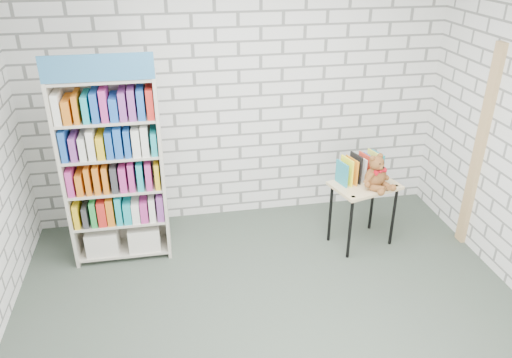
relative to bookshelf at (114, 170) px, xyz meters
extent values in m
plane|color=#3C483D|center=(1.31, -1.36, -0.95)|extent=(4.50, 4.50, 0.00)
cube|color=silver|center=(1.31, 0.64, 0.45)|extent=(4.50, 0.02, 2.80)
cube|color=beige|center=(-0.45, -0.01, -0.02)|extent=(0.03, 0.36, 1.86)
cube|color=beige|center=(0.45, -0.01, -0.02)|extent=(0.03, 0.36, 1.86)
cube|color=beige|center=(0.00, 0.16, -0.02)|extent=(0.93, 0.02, 1.86)
cube|color=teal|center=(0.00, -0.18, 1.02)|extent=(0.93, 0.02, 0.23)
cube|color=beige|center=(0.00, -0.01, -0.89)|extent=(0.87, 0.34, 0.03)
cube|color=beige|center=(0.00, -0.01, -0.54)|extent=(0.87, 0.34, 0.03)
cube|color=beige|center=(0.00, -0.01, -0.19)|extent=(0.87, 0.34, 0.03)
cube|color=beige|center=(0.00, -0.01, 0.16)|extent=(0.87, 0.34, 0.03)
cube|color=beige|center=(0.00, -0.01, 0.51)|extent=(0.87, 0.34, 0.03)
cube|color=beige|center=(0.00, -0.01, 0.89)|extent=(0.87, 0.34, 0.03)
cube|color=silver|center=(-0.21, -0.01, -0.75)|extent=(0.31, 0.30, 0.25)
cube|color=silver|center=(0.21, -0.01, -0.75)|extent=(0.31, 0.30, 0.25)
cube|color=#19A5B2|center=(0.00, -0.02, -0.40)|extent=(0.87, 0.30, 0.25)
cube|color=white|center=(0.00, -0.02, -0.05)|extent=(0.87, 0.30, 0.25)
cube|color=purple|center=(0.00, -0.02, 0.30)|extent=(0.87, 0.30, 0.25)
cube|color=#333338|center=(0.00, -0.02, 0.65)|extent=(0.87, 0.30, 0.25)
cube|color=#DBBD83|center=(2.44, -0.25, -0.27)|extent=(0.74, 0.60, 0.03)
cylinder|color=black|center=(2.23, -0.49, -0.62)|extent=(0.03, 0.03, 0.67)
cylinder|color=black|center=(2.13, -0.15, -0.62)|extent=(0.03, 0.03, 0.67)
cylinder|color=black|center=(2.75, -0.34, -0.62)|extent=(0.03, 0.03, 0.67)
cylinder|color=black|center=(2.66, -0.01, -0.62)|extent=(0.03, 0.03, 0.67)
cylinder|color=black|center=(2.24, -0.48, -0.26)|extent=(0.04, 0.04, 0.01)
cylinder|color=black|center=(2.74, -0.33, -0.26)|extent=(0.04, 0.04, 0.01)
cube|color=teal|center=(2.21, -0.21, -0.12)|extent=(0.07, 0.19, 0.27)
cube|color=#FFF628|center=(2.26, -0.19, -0.12)|extent=(0.07, 0.19, 0.27)
cube|color=orange|center=(2.31, -0.18, -0.12)|extent=(0.07, 0.19, 0.27)
cube|color=black|center=(2.36, -0.16, -0.12)|extent=(0.07, 0.19, 0.27)
cube|color=white|center=(2.42, -0.15, -0.12)|extent=(0.07, 0.19, 0.27)
cube|color=#BA3320|center=(2.47, -0.13, -0.12)|extent=(0.07, 0.19, 0.27)
cube|color=#2C4EA8|center=(2.52, -0.12, -0.12)|extent=(0.07, 0.19, 0.27)
cube|color=#F0F752|center=(2.57, -0.10, -0.12)|extent=(0.07, 0.19, 0.27)
cube|color=teal|center=(2.63, -0.09, -0.12)|extent=(0.07, 0.19, 0.27)
ellipsoid|color=brown|center=(2.51, -0.31, -0.15)|extent=(0.21, 0.17, 0.21)
sphere|color=brown|center=(2.51, -0.31, 0.00)|extent=(0.15, 0.15, 0.15)
sphere|color=brown|center=(2.46, -0.32, 0.06)|extent=(0.05, 0.05, 0.05)
sphere|color=brown|center=(2.56, -0.28, 0.06)|extent=(0.05, 0.05, 0.05)
sphere|color=brown|center=(2.54, -0.37, -0.02)|extent=(0.06, 0.06, 0.06)
sphere|color=black|center=(2.51, -0.38, 0.02)|extent=(0.02, 0.02, 0.02)
sphere|color=black|center=(2.56, -0.36, 0.02)|extent=(0.02, 0.02, 0.02)
sphere|color=black|center=(2.55, -0.39, -0.01)|extent=(0.02, 0.02, 0.02)
cylinder|color=brown|center=(2.42, -0.37, -0.12)|extent=(0.12, 0.08, 0.14)
cylinder|color=brown|center=(2.61, -0.29, -0.12)|extent=(0.10, 0.11, 0.14)
sphere|color=brown|center=(2.40, -0.39, -0.18)|extent=(0.06, 0.06, 0.06)
sphere|color=brown|center=(2.65, -0.29, -0.18)|extent=(0.06, 0.06, 0.06)
cylinder|color=brown|center=(2.50, -0.43, -0.22)|extent=(0.15, 0.16, 0.08)
cylinder|color=brown|center=(2.61, -0.38, -0.22)|extent=(0.08, 0.16, 0.08)
sphere|color=brown|center=(2.50, -0.50, -0.22)|extent=(0.07, 0.07, 0.07)
sphere|color=brown|center=(2.66, -0.43, -0.22)|extent=(0.07, 0.07, 0.07)
cone|color=red|center=(2.50, -0.38, -0.06)|extent=(0.08, 0.07, 0.05)
cone|color=red|center=(2.57, -0.35, -0.06)|extent=(0.08, 0.07, 0.05)
sphere|color=red|center=(2.54, -0.37, -0.06)|extent=(0.03, 0.03, 0.03)
cube|color=tan|center=(3.53, -0.41, 0.10)|extent=(0.05, 0.12, 2.10)
camera|label=1|loc=(0.55, -4.45, 2.04)|focal=35.00mm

